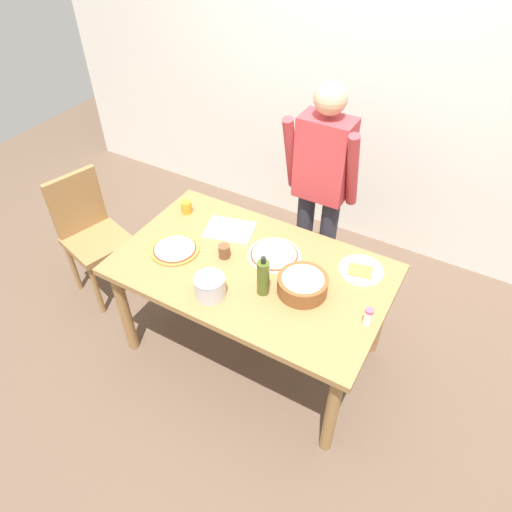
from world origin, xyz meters
TOP-DOWN VIEW (x-y plane):
  - ground at (0.00, 0.00)m, footprint 8.00×8.00m
  - wall_back at (0.00, 1.60)m, footprint 5.60×0.10m
  - dining_table at (0.00, 0.00)m, footprint 1.60×0.96m
  - person_cook at (0.09, 0.76)m, footprint 0.49×0.25m
  - chair_wooden_left at (-1.32, -0.04)m, footprint 0.49×0.49m
  - pizza_raw_on_board at (0.07, 0.15)m, footprint 0.33×0.33m
  - pizza_cooked_on_tray at (-0.48, -0.10)m, footprint 0.30×0.30m
  - plate_with_slice at (0.57, 0.29)m, footprint 0.26×0.26m
  - popcorn_bowl at (0.34, -0.03)m, footprint 0.28×0.28m
  - olive_oil_bottle at (0.15, -0.14)m, footprint 0.07×0.07m
  - steel_pot at (-0.09, -0.30)m, footprint 0.17×0.17m
  - cup_orange at (-0.65, 0.25)m, footprint 0.07×0.07m
  - cup_small_brown at (-0.19, -0.00)m, footprint 0.07×0.07m
  - salt_shaker at (0.73, -0.07)m, footprint 0.04×0.04m
  - cutting_board_white at (-0.30, 0.23)m, footprint 0.35×0.29m

SIDE VIEW (x-z plane):
  - ground at x=0.00m, z-range 0.00..0.00m
  - chair_wooden_left at x=-1.32m, z-range 0.07..1.02m
  - dining_table at x=0.00m, z-range 0.29..1.05m
  - cutting_board_white at x=-0.30m, z-range 0.76..0.77m
  - plate_with_slice at x=0.57m, z-range 0.76..0.78m
  - pizza_cooked_on_tray at x=-0.48m, z-range 0.76..0.78m
  - pizza_raw_on_board at x=0.07m, z-range 0.76..0.78m
  - cup_orange at x=-0.65m, z-range 0.76..0.84m
  - cup_small_brown at x=-0.19m, z-range 0.76..0.84m
  - salt_shaker at x=0.73m, z-range 0.76..0.87m
  - popcorn_bowl at x=0.34m, z-range 0.76..0.88m
  - steel_pot at x=-0.09m, z-range 0.76..0.89m
  - olive_oil_bottle at x=0.15m, z-range 0.75..1.00m
  - person_cook at x=0.09m, z-range 0.13..1.75m
  - wall_back at x=0.00m, z-range 0.00..2.60m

